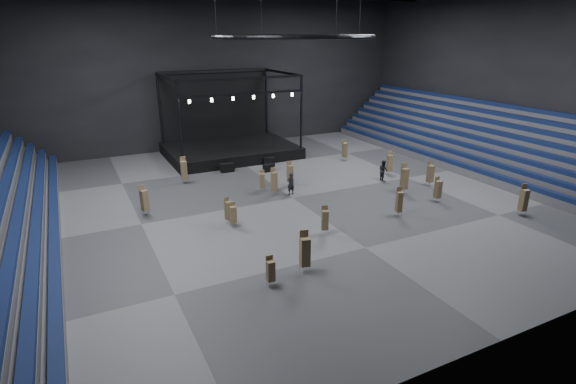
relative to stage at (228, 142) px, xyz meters
name	(u,v)px	position (x,y,z in m)	size (l,w,h in m)	color
floor	(293,198)	(0.00, -16.24, -1.45)	(50.00, 50.00, 0.00)	#535355
wall_back	(212,71)	(0.00, 4.76, 7.55)	(50.00, 0.20, 18.00)	black
wall_front	(538,149)	(0.00, -37.24, 7.55)	(50.00, 0.20, 18.00)	black
wall_right	(511,77)	(25.00, -16.24, 7.55)	(0.20, 42.00, 18.00)	black
bleachers_right	(486,149)	(22.94, -16.24, 0.28)	(7.20, 40.00, 6.40)	#4F4F52
stage	(228,142)	(0.00, 0.00, 0.00)	(14.00, 10.00, 9.20)	black
truss_ring	(293,37)	(0.00, -16.24, 11.55)	(12.30, 12.30, 5.15)	black
flight_case_left	(227,168)	(-2.46, -6.53, -1.00)	(1.34, 0.67, 0.90)	black
flight_case_mid	(269,168)	(1.37, -8.25, -1.08)	(1.13, 0.56, 0.75)	black
flight_case_right	(269,161)	(2.49, -5.94, -1.07)	(1.14, 0.57, 0.76)	black
chair_stack_0	(290,173)	(1.27, -13.21, -0.25)	(0.48, 0.48, 2.30)	silver
chair_stack_1	(430,173)	(12.61, -19.06, -0.21)	(0.54, 0.54, 2.35)	silver
chair_stack_2	(438,189)	(10.28, -22.43, -0.30)	(0.48, 0.48, 2.18)	silver
chair_stack_3	(390,163)	(11.52, -14.63, -0.19)	(0.62, 0.62, 2.41)	silver
chair_stack_4	(184,170)	(-7.22, -8.22, -0.13)	(0.58, 0.58, 2.52)	silver
chair_stack_5	(305,251)	(-5.06, -27.70, -0.09)	(0.63, 0.63, 2.61)	silver
chair_stack_6	(144,200)	(-11.86, -14.52, -0.21)	(0.62, 0.62, 2.40)	silver
chair_stack_7	(524,200)	(14.00, -27.54, -0.15)	(0.55, 0.55, 2.52)	silver
chair_stack_8	(274,181)	(-1.08, -14.85, -0.20)	(0.50, 0.50, 2.46)	silver
chair_stack_9	(345,150)	(10.48, -8.22, -0.22)	(0.62, 0.62, 2.37)	silver
chair_stack_10	(404,178)	(9.17, -19.56, -0.04)	(0.55, 0.55, 2.74)	silver
chair_stack_11	(228,210)	(-6.68, -19.01, -0.36)	(0.58, 0.58, 2.07)	silver
chair_stack_12	(325,219)	(-1.31, -23.71, -0.34)	(0.59, 0.59, 2.10)	silver
chair_stack_13	(233,214)	(-6.59, -19.76, -0.43)	(0.49, 0.49, 1.90)	silver
chair_stack_14	(399,201)	(5.45, -23.38, -0.27)	(0.51, 0.51, 2.32)	silver
chair_stack_15	(271,270)	(-7.49, -28.23, -0.47)	(0.44, 0.44, 1.83)	silver
chair_stack_16	(262,180)	(-1.58, -13.40, -0.43)	(0.57, 0.57, 1.90)	silver
man_center	(291,184)	(0.25, -15.38, -0.46)	(0.72, 0.47, 1.98)	black
crew_member	(383,170)	(9.87, -15.78, -0.46)	(0.96, 0.75, 1.98)	black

